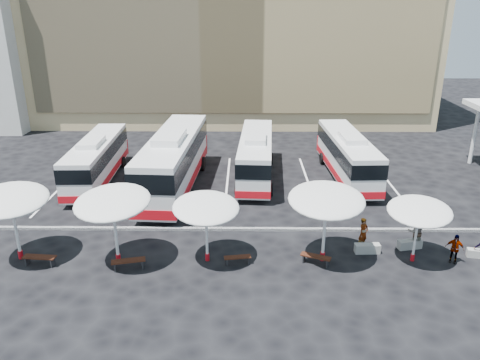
{
  "coord_description": "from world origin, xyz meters",
  "views": [
    {
      "loc": [
        1.29,
        -24.05,
        12.46
      ],
      "look_at": [
        1.0,
        3.0,
        2.2
      ],
      "focal_mm": 35.0,
      "sensor_mm": 36.0,
      "label": 1
    }
  ],
  "objects_px": {
    "bus_0": "(97,159)",
    "passenger_1": "(416,232)",
    "bus_1": "(174,159)",
    "wood_bench_2": "(237,258)",
    "sunshade_0": "(10,200)",
    "passenger_2": "(455,248)",
    "passenger_0": "(363,233)",
    "sunshade_3": "(326,200)",
    "bus_2": "(256,154)",
    "sunshade_1": "(112,202)",
    "wood_bench_1": "(128,262)",
    "conc_bench_1": "(410,244)",
    "conc_bench_0": "(367,248)",
    "conc_bench_2": "(479,253)",
    "wood_bench_3": "(316,258)",
    "bus_3": "(347,155)",
    "sunshade_2": "(206,208)",
    "sunshade_4": "(419,211)",
    "wood_bench_0": "(40,258)"
  },
  "relations": [
    {
      "from": "bus_0",
      "to": "passenger_1",
      "type": "xyz_separation_m",
      "value": [
        20.16,
        -9.86,
        -0.85
      ]
    },
    {
      "from": "bus_1",
      "to": "wood_bench_2",
      "type": "bearing_deg",
      "value": -62.83
    },
    {
      "from": "sunshade_0",
      "to": "passenger_2",
      "type": "relative_size",
      "value": 3.18
    },
    {
      "from": "sunshade_0",
      "to": "wood_bench_2",
      "type": "xyz_separation_m",
      "value": [
        11.29,
        -0.43,
        -2.99
      ]
    },
    {
      "from": "bus_1",
      "to": "passenger_0",
      "type": "distance_m",
      "value": 14.37
    },
    {
      "from": "sunshade_3",
      "to": "bus_2",
      "type": "bearing_deg",
      "value": 104.53
    },
    {
      "from": "sunshade_1",
      "to": "passenger_2",
      "type": "distance_m",
      "value": 17.35
    },
    {
      "from": "sunshade_1",
      "to": "sunshade_3",
      "type": "xyz_separation_m",
      "value": [
        10.5,
        0.3,
        0.04
      ]
    },
    {
      "from": "bus_0",
      "to": "passenger_0",
      "type": "bearing_deg",
      "value": -31.76
    },
    {
      "from": "wood_bench_2",
      "to": "passenger_1",
      "type": "bearing_deg",
      "value": 11.17
    },
    {
      "from": "wood_bench_1",
      "to": "bus_1",
      "type": "bearing_deg",
      "value": 85.9
    },
    {
      "from": "bus_0",
      "to": "sunshade_0",
      "type": "relative_size",
      "value": 2.2
    },
    {
      "from": "conc_bench_1",
      "to": "passenger_2",
      "type": "distance_m",
      "value": 2.31
    },
    {
      "from": "sunshade_1",
      "to": "conc_bench_1",
      "type": "distance_m",
      "value": 15.8
    },
    {
      "from": "bus_0",
      "to": "conc_bench_0",
      "type": "distance_m",
      "value": 20.42
    },
    {
      "from": "conc_bench_0",
      "to": "passenger_1",
      "type": "height_order",
      "value": "passenger_1"
    },
    {
      "from": "wood_bench_2",
      "to": "sunshade_1",
      "type": "bearing_deg",
      "value": 178.82
    },
    {
      "from": "sunshade_3",
      "to": "wood_bench_1",
      "type": "height_order",
      "value": "sunshade_3"
    },
    {
      "from": "wood_bench_2",
      "to": "conc_bench_2",
      "type": "relative_size",
      "value": 1.23
    },
    {
      "from": "sunshade_0",
      "to": "wood_bench_3",
      "type": "bearing_deg",
      "value": -1.5
    },
    {
      "from": "bus_3",
      "to": "sunshade_2",
      "type": "height_order",
      "value": "bus_3"
    },
    {
      "from": "sunshade_3",
      "to": "wood_bench_1",
      "type": "xyz_separation_m",
      "value": [
        -9.81,
        -0.98,
        -2.99
      ]
    },
    {
      "from": "bus_1",
      "to": "sunshade_1",
      "type": "xyz_separation_m",
      "value": [
        -1.48,
        -10.32,
        1.15
      ]
    },
    {
      "from": "bus_0",
      "to": "wood_bench_3",
      "type": "height_order",
      "value": "bus_0"
    },
    {
      "from": "passenger_0",
      "to": "bus_1",
      "type": "bearing_deg",
      "value": 103.53
    },
    {
      "from": "passenger_0",
      "to": "wood_bench_1",
      "type": "bearing_deg",
      "value": 151.64
    },
    {
      "from": "wood_bench_3",
      "to": "wood_bench_2",
      "type": "bearing_deg",
      "value": -179.56
    },
    {
      "from": "sunshade_2",
      "to": "passenger_2",
      "type": "bearing_deg",
      "value": -0.07
    },
    {
      "from": "passenger_2",
      "to": "conc_bench_1",
      "type": "bearing_deg",
      "value": 166.27
    },
    {
      "from": "wood_bench_2",
      "to": "wood_bench_3",
      "type": "height_order",
      "value": "wood_bench_3"
    },
    {
      "from": "bus_1",
      "to": "sunshade_3",
      "type": "distance_m",
      "value": 13.53
    },
    {
      "from": "passenger_2",
      "to": "bus_3",
      "type": "bearing_deg",
      "value": 128.56
    },
    {
      "from": "conc_bench_1",
      "to": "passenger_1",
      "type": "xyz_separation_m",
      "value": [
        0.32,
        0.18,
        0.66
      ]
    },
    {
      "from": "sunshade_0",
      "to": "conc_bench_2",
      "type": "relative_size",
      "value": 4.32
    },
    {
      "from": "sunshade_4",
      "to": "passenger_0",
      "type": "distance_m",
      "value": 3.28
    },
    {
      "from": "sunshade_1",
      "to": "passenger_0",
      "type": "distance_m",
      "value": 13.22
    },
    {
      "from": "bus_3",
      "to": "conc_bench_2",
      "type": "xyz_separation_m",
      "value": [
        4.54,
        -11.96,
        -1.6
      ]
    },
    {
      "from": "sunshade_4",
      "to": "wood_bench_1",
      "type": "height_order",
      "value": "sunshade_4"
    },
    {
      "from": "bus_1",
      "to": "passenger_0",
      "type": "xyz_separation_m",
      "value": [
        11.39,
        -8.66,
        -1.32
      ]
    },
    {
      "from": "conc_bench_1",
      "to": "passenger_0",
      "type": "height_order",
      "value": "passenger_0"
    },
    {
      "from": "sunshade_0",
      "to": "wood_bench_3",
      "type": "relative_size",
      "value": 3.15
    },
    {
      "from": "bus_0",
      "to": "conc_bench_2",
      "type": "xyz_separation_m",
      "value": [
        23.13,
        -10.96,
        -1.54
      ]
    },
    {
      "from": "bus_1",
      "to": "conc_bench_1",
      "type": "xyz_separation_m",
      "value": [
        13.93,
        -8.72,
        -1.94
      ]
    },
    {
      "from": "conc_bench_0",
      "to": "passenger_1",
      "type": "bearing_deg",
      "value": 13.88
    },
    {
      "from": "bus_3",
      "to": "wood_bench_0",
      "type": "distance_m",
      "value": 22.29
    },
    {
      "from": "wood_bench_2",
      "to": "conc_bench_0",
      "type": "bearing_deg",
      "value": 10.08
    },
    {
      "from": "sunshade_2",
      "to": "wood_bench_3",
      "type": "bearing_deg",
      "value": -3.13
    },
    {
      "from": "passenger_1",
      "to": "conc_bench_0",
      "type": "bearing_deg",
      "value": 22.33
    },
    {
      "from": "bus_1",
      "to": "sunshade_4",
      "type": "relative_size",
      "value": 3.34
    },
    {
      "from": "wood_bench_0",
      "to": "passenger_0",
      "type": "bearing_deg",
      "value": 6.89
    }
  ]
}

